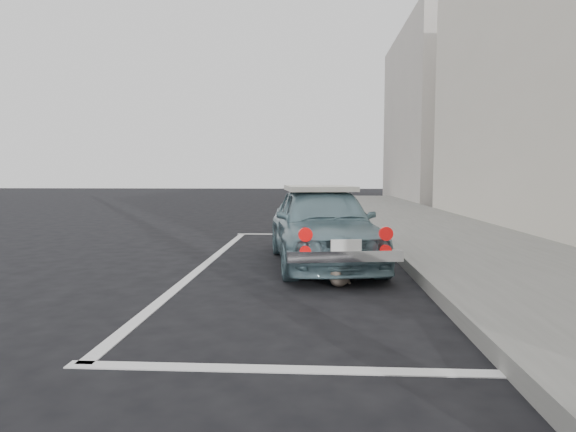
# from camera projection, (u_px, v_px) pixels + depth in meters

# --- Properties ---
(ground) EXTENTS (80.00, 80.00, 0.00)m
(ground) POSITION_uv_depth(u_px,v_px,m) (232.00, 342.00, 3.60)
(ground) COLOR black
(ground) RESTS_ON ground
(sidewalk) EXTENTS (2.80, 40.00, 0.15)m
(sidewalk) POSITION_uv_depth(u_px,v_px,m) (544.00, 279.00, 5.41)
(sidewalk) COLOR slate
(sidewalk) RESTS_ON ground
(building_far) EXTENTS (3.50, 10.00, 8.00)m
(building_far) POSITION_uv_depth(u_px,v_px,m) (436.00, 117.00, 22.80)
(building_far) COLOR beige
(building_far) RESTS_ON ground
(pline_rear) EXTENTS (3.00, 0.12, 0.01)m
(pline_rear) POSITION_uv_depth(u_px,v_px,m) (296.00, 370.00, 3.08)
(pline_rear) COLOR silver
(pline_rear) RESTS_ON ground
(pline_front) EXTENTS (3.00, 0.12, 0.01)m
(pline_front) POSITION_uv_depth(u_px,v_px,m) (309.00, 234.00, 10.04)
(pline_front) COLOR silver
(pline_front) RESTS_ON ground
(pline_side) EXTENTS (0.12, 7.00, 0.01)m
(pline_side) POSITION_uv_depth(u_px,v_px,m) (205.00, 265.00, 6.64)
(pline_side) COLOR silver
(pline_side) RESTS_ON ground
(retro_coupe) EXTENTS (1.77, 3.43, 1.11)m
(retro_coupe) POSITION_uv_depth(u_px,v_px,m) (322.00, 224.00, 6.71)
(retro_coupe) COLOR #6D8F9A
(retro_coupe) RESTS_ON ground
(cat) EXTENTS (0.32, 0.44, 0.26)m
(cat) POSITION_uv_depth(u_px,v_px,m) (339.00, 276.00, 5.37)
(cat) COLOR #76665A
(cat) RESTS_ON ground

